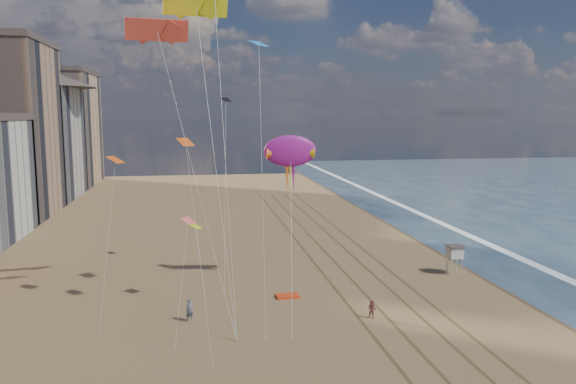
% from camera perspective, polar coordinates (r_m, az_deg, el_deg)
% --- Properties ---
extents(wet_sand, '(260.00, 260.00, 0.00)m').
position_cam_1_polar(wet_sand, '(76.02, 16.95, -5.22)').
color(wet_sand, '#42301E').
rests_on(wet_sand, ground).
extents(foam, '(260.00, 260.00, 0.00)m').
position_cam_1_polar(foam, '(77.96, 19.73, -5.02)').
color(foam, white).
rests_on(foam, ground).
extents(tracks, '(7.68, 120.00, 0.01)m').
position_cam_1_polar(tracks, '(61.07, 7.11, -8.15)').
color(tracks, brown).
rests_on(tracks, ground).
extents(lifeguard_stand, '(1.69, 1.69, 3.04)m').
position_cam_1_polar(lifeguard_stand, '(62.35, 16.60, -5.87)').
color(lifeguard_stand, silver).
rests_on(lifeguard_stand, ground).
extents(grounded_kite, '(2.16, 1.45, 0.24)m').
position_cam_1_polar(grounded_kite, '(52.94, -0.08, -10.52)').
color(grounded_kite, red).
rests_on(grounded_kite, ground).
extents(show_kite, '(4.86, 7.98, 19.33)m').
position_cam_1_polar(show_kite, '(55.65, 0.23, 4.14)').
color(show_kite, '#9B1789').
rests_on(show_kite, ground).
extents(kite_flyer_a, '(0.81, 0.67, 1.90)m').
position_cam_1_polar(kite_flyer_a, '(47.68, -9.95, -11.72)').
color(kite_flyer_a, '#555A6D').
rests_on(kite_flyer_a, ground).
extents(kite_flyer_b, '(0.97, 0.93, 1.57)m').
position_cam_1_polar(kite_flyer_b, '(48.09, 8.52, -11.71)').
color(kite_flyer_b, brown).
rests_on(kite_flyer_b, ground).
extents(small_kites, '(14.36, 14.96, 18.41)m').
position_cam_1_polar(small_kites, '(51.66, -9.22, 5.17)').
color(small_kites, '#298CDD').
rests_on(small_kites, ground).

